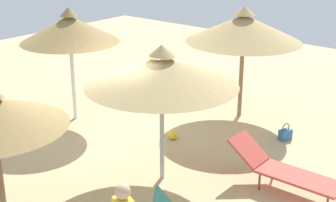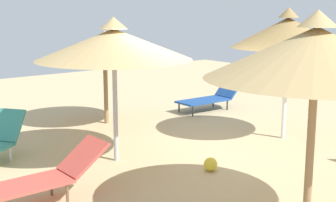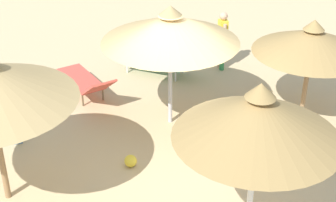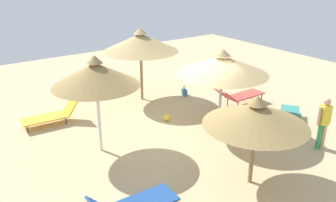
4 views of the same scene
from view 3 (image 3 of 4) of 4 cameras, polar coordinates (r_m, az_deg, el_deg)
ground at (r=10.44m, az=1.68°, el=-5.84°), size 24.00×24.00×0.10m
parasol_umbrella_front at (r=11.18m, az=15.89°, el=6.52°), size 2.51×2.51×2.31m
parasol_umbrella_edge at (r=10.39m, az=0.27°, el=8.13°), size 2.87×2.87×2.70m
parasol_umbrella_center at (r=7.12m, az=10.11°, el=-1.82°), size 2.42×2.42×2.86m
lounge_chair_far_left at (r=13.30m, az=-0.33°, el=4.52°), size 1.71×2.05×0.90m
lounge_chair_near_right at (r=12.30m, az=-9.19°, el=2.20°), size 0.64×2.18×0.85m
person_standing_front at (r=13.52m, az=6.14°, el=7.10°), size 0.30×0.42×1.60m
handbag at (r=11.06m, az=-16.91°, el=-3.87°), size 0.34×0.25×0.41m
beach_ball at (r=9.94m, az=-4.23°, el=-6.73°), size 0.25×0.25×0.25m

